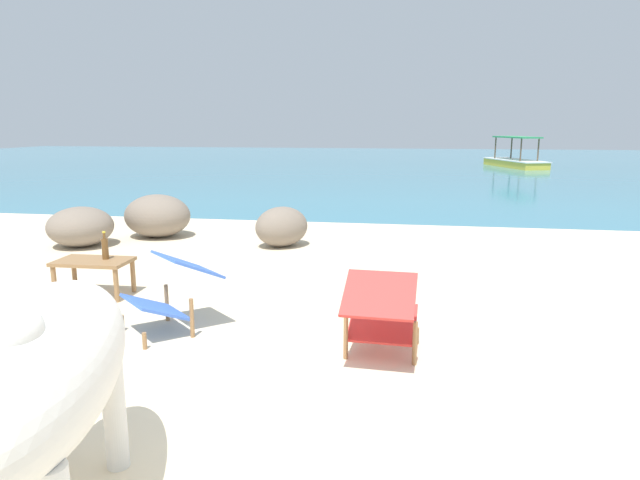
{
  "coord_description": "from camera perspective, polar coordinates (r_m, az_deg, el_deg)",
  "views": [
    {
      "loc": [
        0.75,
        -2.94,
        1.81
      ],
      "look_at": [
        -0.23,
        3.0,
        0.55
      ],
      "focal_mm": 31.17,
      "sensor_mm": 36.0,
      "label": 1
    }
  ],
  "objects": [
    {
      "name": "water_surface",
      "position": [
        25.02,
        7.68,
        7.54
      ],
      "size": [
        60.0,
        36.0,
        0.03
      ],
      "primitive_type": "cube",
      "color": "teal",
      "rests_on": "ground"
    },
    {
      "name": "bottle",
      "position": [
        6.2,
        -21.2,
        -0.77
      ],
      "size": [
        0.07,
        0.07,
        0.3
      ],
      "color": "brown",
      "rests_on": "low_bench_table"
    },
    {
      "name": "deck_chair_near",
      "position": [
        4.98,
        -14.96,
        -4.75
      ],
      "size": [
        0.91,
        0.92,
        0.68
      ],
      "rotation": [
        0.0,
        0.0,
        3.97
      ],
      "color": "olive",
      "rests_on": "sand_beach"
    },
    {
      "name": "sand_beach",
      "position": [
        3.52,
        -4.56,
        -18.73
      ],
      "size": [
        18.0,
        14.0,
        0.04
      ],
      "primitive_type": "cube",
      "color": "beige",
      "rests_on": "ground"
    },
    {
      "name": "shore_rock_small",
      "position": [
        9.21,
        -16.34,
        2.4
      ],
      "size": [
        1.09,
        0.95,
        0.68
      ],
      "primitive_type": "ellipsoid",
      "rotation": [
        0.0,
        0.0,
        3.1
      ],
      "color": "gray",
      "rests_on": "sand_beach"
    },
    {
      "name": "low_bench_table",
      "position": [
        6.26,
        -22.24,
        -2.44
      ],
      "size": [
        0.77,
        0.45,
        0.38
      ],
      "rotation": [
        0.0,
        0.0,
        0.02
      ],
      "color": "olive",
      "rests_on": "sand_beach"
    },
    {
      "name": "deck_chair_far",
      "position": [
        4.24,
        6.3,
        -7.28
      ],
      "size": [
        0.58,
        0.79,
        0.68
      ],
      "rotation": [
        0.0,
        0.0,
        1.52
      ],
      "color": "olive",
      "rests_on": "sand_beach"
    },
    {
      "name": "cow",
      "position": [
        2.62,
        -27.06,
        -12.46
      ],
      "size": [
        1.02,
        2.03,
        1.13
      ],
      "rotation": [
        0.0,
        0.0,
        5.0
      ],
      "color": "silver",
      "rests_on": "sand_beach"
    },
    {
      "name": "boat_yellow",
      "position": [
        25.38,
        19.39,
        7.7
      ],
      "size": [
        2.31,
        3.85,
        1.29
      ],
      "rotation": [
        0.0,
        0.0,
        1.91
      ],
      "color": "gold",
      "rests_on": "water_surface"
    },
    {
      "name": "shore_rock_large",
      "position": [
        8.9,
        -23.37,
        1.27
      ],
      "size": [
        1.13,
        1.14,
        0.58
      ],
      "primitive_type": "ellipsoid",
      "rotation": [
        0.0,
        0.0,
        1.33
      ],
      "color": "gray",
      "rests_on": "sand_beach"
    },
    {
      "name": "shore_rock_medium",
      "position": [
        8.17,
        -3.96,
        1.37
      ],
      "size": [
        1.02,
        1.02,
        0.59
      ],
      "primitive_type": "ellipsoid",
      "rotation": [
        0.0,
        0.0,
        0.8
      ],
      "color": "gray",
      "rests_on": "sand_beach"
    }
  ]
}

